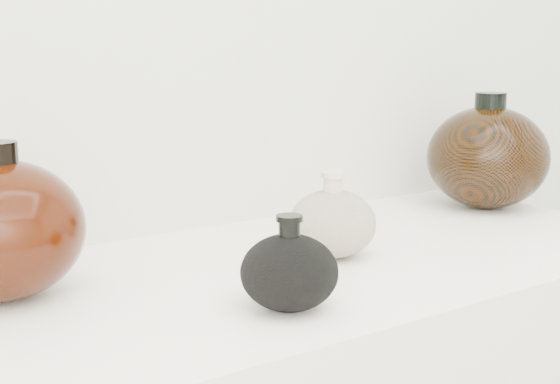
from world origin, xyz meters
TOP-DOWN VIEW (x-y plane):
  - black_gourd_vase at (-0.09, 0.81)m, footprint 0.13×0.13m
  - cream_gourd_vase at (0.09, 0.95)m, footprint 0.14×0.14m
  - left_round_pot at (-0.34, 1.03)m, footprint 0.24×0.24m
  - right_round_pot at (0.51, 1.04)m, footprint 0.28×0.28m

SIDE VIEW (x-z plane):
  - black_gourd_vase at x=-0.09m, z-range 0.89..1.00m
  - cream_gourd_vase at x=0.09m, z-range 0.89..1.01m
  - left_round_pot at x=-0.34m, z-range 0.89..1.08m
  - right_round_pot at x=0.51m, z-range 0.89..1.10m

